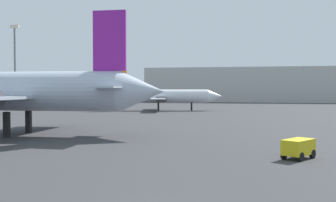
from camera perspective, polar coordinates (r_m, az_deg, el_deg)
name	(u,v)px	position (r m, az deg, el deg)	size (l,w,h in m)	color
airplane_at_gate	(9,91)	(43.36, -21.61, 1.28)	(32.27, 23.33, 12.12)	#B2BCCC
airplane_far_left	(162,96)	(85.69, -0.86, 0.69)	(25.46, 16.75, 8.63)	silver
baggage_cart	(298,147)	(27.99, 18.03, -6.29)	(2.42, 2.72, 1.30)	gold
light_mast_left	(15,61)	(111.10, -20.92, 5.33)	(2.40, 0.50, 21.11)	slate
terminal_building	(267,85)	(149.14, 13.88, 2.23)	(86.28, 19.83, 12.17)	#B7B7B2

